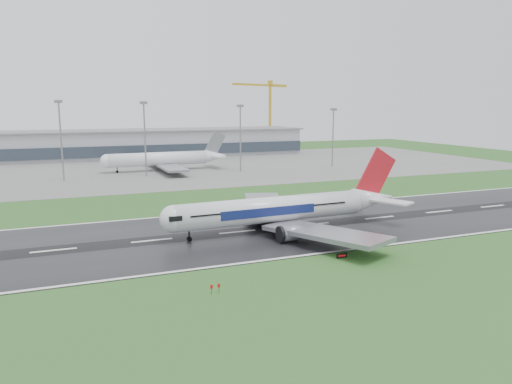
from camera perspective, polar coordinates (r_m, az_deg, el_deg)
name	(u,v)px	position (r m, az deg, el deg)	size (l,w,h in m)	color
ground	(152,241)	(107.71, -12.37, -5.74)	(520.00, 520.00, 0.00)	#26541F
runway	(152,241)	(107.70, -12.37, -5.71)	(400.00, 45.00, 0.10)	black
apron	(107,171)	(229.89, -17.40, 2.46)	(400.00, 130.00, 0.08)	slate
terminal	(98,145)	(288.75, -18.38, 5.39)	(240.00, 36.00, 15.00)	#979AA2
main_airliner	(288,193)	(112.28, 3.87, -0.10)	(61.04, 58.13, 18.02)	silver
parked_airliner	(163,152)	(223.35, -11.05, 4.78)	(59.28, 55.19, 17.38)	white
tower_crane	(270,116)	(329.01, 1.69, 9.15)	(47.03, 2.57, 46.26)	gold
runway_sign	(342,256)	(94.77, 10.23, -7.54)	(2.30, 0.26, 1.04)	black
floodmast_2	(61,142)	(203.00, -22.31, 5.52)	(0.64, 0.64, 30.51)	gray
floodmast_3	(145,141)	(205.16, -13.15, 6.00)	(0.64, 0.64, 30.12)	gray
floodmast_4	(240,140)	(215.45, -1.88, 6.28)	(0.64, 0.64, 28.86)	gray
floodmast_5	(333,139)	(235.83, 9.20, 6.30)	(0.64, 0.64, 27.22)	gray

